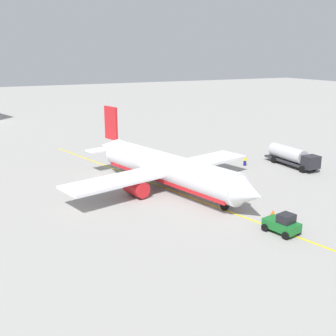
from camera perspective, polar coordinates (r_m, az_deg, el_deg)
The scene contains 7 objects.
ground_plane at distance 57.53m, azimuth 0.00°, elevation -2.88°, with size 400.00×400.00×0.00m, color #9E9B96.
airplane at distance 57.04m, azimuth -0.30°, elevation -0.09°, with size 32.53×29.65×9.99m.
fuel_tanker at distance 71.65m, azimuth 16.54°, elevation 1.59°, with size 10.57×2.88×3.15m.
pushback_tug at distance 45.14m, azimuth 15.31°, elevation -7.35°, with size 3.94×2.97×2.20m.
refueling_worker at distance 70.39m, azimuth 10.42°, elevation 0.98°, with size 0.62×0.62×1.71m.
safety_cone_nose at distance 49.69m, azimuth 14.10°, elevation -5.93°, with size 0.66×0.66×0.74m, color #F2590F.
taxi_line_marking at distance 57.52m, azimuth 0.00°, elevation -2.88°, with size 66.63×0.30×0.01m, color yellow.
Camera 1 is at (48.88, -24.38, 18.04)m, focal length 44.79 mm.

